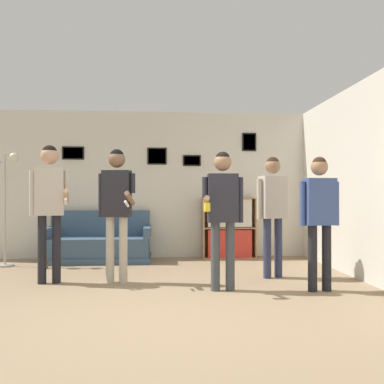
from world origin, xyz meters
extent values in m
plane|color=#937A5B|center=(0.00, 0.00, 0.00)|extent=(20.00, 20.00, 0.00)
cube|color=silver|center=(0.00, 3.97, 1.35)|extent=(8.14, 0.06, 2.70)
cube|color=black|center=(-1.43, 3.93, 1.92)|extent=(0.39, 0.02, 0.24)
cube|color=gray|center=(-1.43, 3.92, 1.92)|extent=(0.35, 0.01, 0.19)
cube|color=black|center=(1.83, 3.93, 2.15)|extent=(0.26, 0.02, 0.34)
cube|color=#B2B2BC|center=(1.83, 3.92, 2.15)|extent=(0.22, 0.01, 0.30)
cube|color=black|center=(0.75, 3.93, 1.80)|extent=(0.33, 0.02, 0.20)
cube|color=gray|center=(0.75, 3.92, 1.80)|extent=(0.29, 0.01, 0.16)
cube|color=black|center=(0.10, 3.93, 1.88)|extent=(0.36, 0.02, 0.31)
cube|color=#B2B2BC|center=(0.10, 3.92, 1.88)|extent=(0.31, 0.01, 0.27)
cube|color=silver|center=(2.90, 1.97, 1.35)|extent=(0.06, 6.34, 2.70)
cube|color=#3D5670|center=(-0.91, 3.50, 0.05)|extent=(1.81, 0.80, 0.10)
cube|color=#3D5670|center=(-0.91, 3.50, 0.26)|extent=(1.75, 0.74, 0.32)
cube|color=#3D5670|center=(-0.91, 3.83, 0.65)|extent=(1.75, 0.14, 0.45)
cube|color=#3D5670|center=(-1.75, 3.50, 0.51)|extent=(0.12, 0.74, 0.18)
cube|color=#3D5670|center=(-0.06, 3.50, 0.51)|extent=(0.12, 0.74, 0.18)
cube|color=#A87F51|center=(0.94, 3.75, 0.55)|extent=(0.02, 0.30, 1.11)
cube|color=#A87F51|center=(1.89, 3.75, 0.55)|extent=(0.02, 0.30, 1.11)
cube|color=#A87F51|center=(1.41, 3.89, 0.55)|extent=(0.97, 0.01, 1.11)
cube|color=#A87F51|center=(1.41, 3.75, 0.01)|extent=(0.92, 0.30, 0.02)
cube|color=#A87F51|center=(1.41, 3.75, 1.10)|extent=(0.92, 0.30, 0.02)
cube|color=#A87F51|center=(1.41, 3.75, 0.55)|extent=(0.92, 0.30, 0.02)
cube|color=red|center=(1.41, 3.74, 0.27)|extent=(0.79, 0.26, 0.50)
cube|color=beige|center=(1.41, 3.74, 0.83)|extent=(0.79, 0.26, 0.50)
cylinder|color=#ADA89E|center=(-2.35, 3.14, 0.01)|extent=(0.28, 0.28, 0.03)
cylinder|color=#ADA89E|center=(-2.35, 3.14, 0.93)|extent=(0.03, 0.03, 1.80)
cylinder|color=#ADA89E|center=(-2.28, 3.14, 1.80)|extent=(0.02, 0.16, 0.02)
sphere|color=beige|center=(-2.21, 3.14, 1.77)|extent=(0.15, 0.15, 0.15)
cylinder|color=#ADA89E|center=(-2.42, 3.14, 1.70)|extent=(0.02, 0.16, 0.02)
cylinder|color=black|center=(-1.37, 1.70, 0.44)|extent=(0.11, 0.11, 0.89)
cylinder|color=black|center=(-1.19, 1.73, 0.44)|extent=(0.11, 0.11, 0.89)
cube|color=#BCB2A3|center=(-1.28, 1.72, 1.20)|extent=(0.39, 0.26, 0.63)
sphere|color=tan|center=(-1.28, 1.72, 1.67)|extent=(0.23, 0.23, 0.23)
sphere|color=black|center=(-1.28, 1.72, 1.71)|extent=(0.20, 0.20, 0.20)
cylinder|color=#BCB2A3|center=(-1.07, 1.76, 1.35)|extent=(0.07, 0.07, 0.27)
cylinder|color=tan|center=(-1.04, 1.61, 1.14)|extent=(0.12, 0.33, 0.19)
cylinder|color=white|center=(-1.02, 1.46, 1.07)|extent=(0.06, 0.15, 0.09)
cylinder|color=#BCB2A3|center=(-1.49, 1.68, 1.18)|extent=(0.07, 0.07, 0.59)
cylinder|color=#B7AD99|center=(-0.50, 1.72, 0.43)|extent=(0.11, 0.11, 0.87)
cylinder|color=#B7AD99|center=(-0.32, 1.69, 0.43)|extent=(0.11, 0.11, 0.87)
cube|color=#232328|center=(-0.41, 1.70, 1.17)|extent=(0.39, 0.27, 0.61)
sphere|color=brown|center=(-0.41, 1.70, 1.63)|extent=(0.22, 0.22, 0.22)
sphere|color=black|center=(-0.41, 1.70, 1.67)|extent=(0.19, 0.19, 0.19)
cylinder|color=#232328|center=(-0.20, 1.66, 1.31)|extent=(0.07, 0.07, 0.26)
cylinder|color=brown|center=(-0.22, 1.52, 1.11)|extent=(0.12, 0.32, 0.19)
cylinder|color=white|center=(-0.25, 1.38, 1.05)|extent=(0.06, 0.15, 0.09)
cylinder|color=#232328|center=(-0.62, 1.75, 1.15)|extent=(0.07, 0.07, 0.58)
cylinder|color=#3D4247|center=(0.83, 1.13, 0.41)|extent=(0.11, 0.11, 0.83)
cylinder|color=#3D4247|center=(1.01, 1.13, 0.41)|extent=(0.11, 0.11, 0.83)
cube|color=#282833|center=(0.92, 1.13, 1.12)|extent=(0.36, 0.21, 0.59)
sphere|color=#997051|center=(0.92, 1.13, 1.55)|extent=(0.21, 0.21, 0.21)
sphere|color=black|center=(0.92, 1.13, 1.59)|extent=(0.18, 0.18, 0.18)
cylinder|color=#282833|center=(1.14, 1.13, 1.10)|extent=(0.07, 0.07, 0.55)
cylinder|color=#282833|center=(0.71, 1.14, 1.25)|extent=(0.07, 0.07, 0.25)
cylinder|color=#997051|center=(0.70, 1.00, 1.06)|extent=(0.07, 0.30, 0.19)
cylinder|color=yellow|center=(0.70, 0.86, 1.02)|extent=(0.08, 0.08, 0.10)
cylinder|color=#2D334C|center=(1.65, 1.85, 0.42)|extent=(0.11, 0.11, 0.83)
cylinder|color=#2D334C|center=(1.82, 1.91, 0.42)|extent=(0.11, 0.11, 0.83)
cube|color=#BCB2A3|center=(1.73, 1.88, 1.12)|extent=(0.40, 0.30, 0.59)
sphere|color=#997051|center=(1.73, 1.88, 1.56)|extent=(0.21, 0.21, 0.21)
sphere|color=#382314|center=(1.73, 1.88, 1.60)|extent=(0.18, 0.18, 0.18)
cylinder|color=#BCB2A3|center=(1.94, 1.95, 1.10)|extent=(0.07, 0.07, 0.55)
cylinder|color=#BCB2A3|center=(1.53, 1.82, 1.10)|extent=(0.07, 0.07, 0.55)
cylinder|color=black|center=(1.99, 1.01, 0.40)|extent=(0.11, 0.11, 0.79)
cylinder|color=black|center=(2.17, 1.03, 0.40)|extent=(0.11, 0.11, 0.79)
cube|color=#384C84|center=(2.08, 1.02, 1.07)|extent=(0.38, 0.23, 0.56)
sphere|color=#997051|center=(2.08, 1.02, 1.49)|extent=(0.21, 0.21, 0.21)
sphere|color=#382314|center=(2.08, 1.02, 1.53)|extent=(0.17, 0.17, 0.17)
cylinder|color=#384C84|center=(2.29, 1.04, 1.05)|extent=(0.07, 0.07, 0.53)
cylinder|color=#384C84|center=(1.86, 1.00, 1.05)|extent=(0.07, 0.07, 0.53)
cylinder|color=brown|center=(-1.62, 2.86, 0.08)|extent=(0.07, 0.07, 0.17)
cylinder|color=brown|center=(-1.62, 2.86, 0.20)|extent=(0.03, 0.03, 0.07)
camera|label=1|loc=(0.18, -3.99, 1.15)|focal=40.00mm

